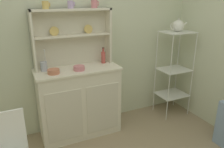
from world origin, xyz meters
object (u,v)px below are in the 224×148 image
at_px(hutch_shelf_unit, 72,33).
at_px(bowl_mixing_large, 54,72).
at_px(hutch_cabinet, 79,101).
at_px(bakers_rack, 174,65).
at_px(utensil_jar, 44,66).
at_px(jam_bottle, 103,57).
at_px(cup_gold_0, 46,5).
at_px(porcelain_teapot, 178,26).

xyz_separation_m(hutch_shelf_unit, bowl_mixing_large, (-0.30, -0.24, -0.38)).
bearing_deg(hutch_cabinet, bowl_mixing_large, -166.28).
xyz_separation_m(hutch_shelf_unit, bakers_rack, (1.44, -0.24, -0.54)).
bearing_deg(bakers_rack, utensil_jar, 175.26).
xyz_separation_m(jam_bottle, utensil_jar, (-0.76, -0.01, -0.02)).
xyz_separation_m(bowl_mixing_large, utensil_jar, (-0.08, 0.15, 0.03)).
xyz_separation_m(hutch_cabinet, jam_bottle, (0.38, 0.09, 0.52)).
bearing_deg(cup_gold_0, bakers_rack, -6.44).
xyz_separation_m(cup_gold_0, jam_bottle, (0.67, -0.04, -0.66)).
relative_size(cup_gold_0, jam_bottle, 0.41).
bearing_deg(jam_bottle, hutch_cabinet, -167.21).
bearing_deg(jam_bottle, cup_gold_0, 176.92).
height_order(jam_bottle, porcelain_teapot, porcelain_teapot).
bearing_deg(bowl_mixing_large, hutch_cabinet, 13.72).
bearing_deg(bowl_mixing_large, utensil_jar, 117.64).
relative_size(bakers_rack, porcelain_teapot, 5.07).
height_order(hutch_shelf_unit, jam_bottle, hutch_shelf_unit).
bearing_deg(utensil_jar, bakers_rack, -4.74).
bearing_deg(bakers_rack, cup_gold_0, 173.56).
xyz_separation_m(bakers_rack, bowl_mixing_large, (-1.74, -0.00, 0.16)).
bearing_deg(utensil_jar, cup_gold_0, 25.78).
bearing_deg(bakers_rack, porcelain_teapot, 180.00).
bearing_deg(bowl_mixing_large, porcelain_teapot, 0.01).
bearing_deg(jam_bottle, bowl_mixing_large, -166.80).
distance_m(bowl_mixing_large, porcelain_teapot, 1.79).
height_order(hutch_cabinet, utensil_jar, utensil_jar).
height_order(utensil_jar, porcelain_teapot, porcelain_teapot).
bearing_deg(porcelain_teapot, hutch_shelf_unit, 170.68).
xyz_separation_m(bowl_mixing_large, jam_bottle, (0.68, 0.16, 0.06)).
relative_size(utensil_jar, porcelain_teapot, 1.01).
bearing_deg(utensil_jar, porcelain_teapot, -4.75).
relative_size(bakers_rack, bowl_mixing_large, 9.26).
distance_m(hutch_shelf_unit, bowl_mixing_large, 0.54).
relative_size(bowl_mixing_large, porcelain_teapot, 0.55).
xyz_separation_m(hutch_cabinet, bakers_rack, (1.44, -0.07, 0.31)).
height_order(jam_bottle, utensil_jar, utensil_jar).
relative_size(hutch_cabinet, bakers_rack, 0.81).
height_order(bakers_rack, bowl_mixing_large, bakers_rack).
xyz_separation_m(hutch_cabinet, hutch_shelf_unit, (0.00, 0.16, 0.85)).
distance_m(hutch_cabinet, jam_bottle, 0.65).
bearing_deg(utensil_jar, hutch_cabinet, -11.63).
height_order(hutch_cabinet, cup_gold_0, cup_gold_0).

